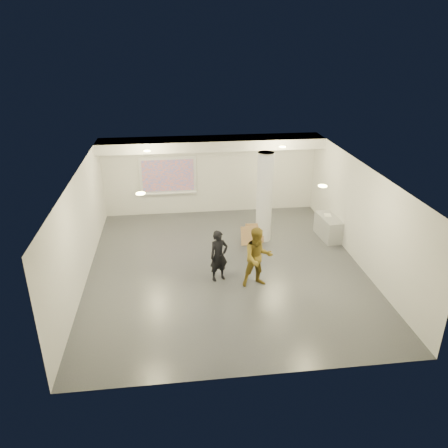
{
  "coord_description": "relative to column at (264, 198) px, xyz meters",
  "views": [
    {
      "loc": [
        -1.45,
        -11.27,
        6.43
      ],
      "look_at": [
        0.0,
        0.4,
        1.25
      ],
      "focal_mm": 35.0,
      "sensor_mm": 36.0,
      "label": 1
    }
  ],
  "objects": [
    {
      "name": "wall_back",
      "position": [
        -1.5,
        2.7,
        0.0
      ],
      "size": [
        8.0,
        0.01,
        3.0
      ],
      "primitive_type": "cube",
      "color": "silver",
      "rests_on": "floor"
    },
    {
      "name": "credenza",
      "position": [
        2.22,
        -0.14,
        -1.13
      ],
      "size": [
        0.62,
        1.32,
        0.75
      ],
      "primitive_type": "cube",
      "rotation": [
        0.0,
        0.0,
        0.07
      ],
      "color": "gray",
      "rests_on": "floor"
    },
    {
      "name": "papers_stack",
      "position": [
        2.22,
        0.03,
        -0.74
      ],
      "size": [
        0.27,
        0.32,
        0.02
      ],
      "primitive_type": "cube",
      "rotation": [
        0.0,
        0.0,
        -0.18
      ],
      "color": "white",
      "rests_on": "credenza"
    },
    {
      "name": "wall_right",
      "position": [
        2.5,
        -1.8,
        0.0
      ],
      "size": [
        0.01,
        9.0,
        3.0
      ],
      "primitive_type": "cube",
      "color": "silver",
      "rests_on": "floor"
    },
    {
      "name": "projection_screen",
      "position": [
        -3.1,
        2.65,
        0.03
      ],
      "size": [
        2.1,
        0.13,
        1.42
      ],
      "color": "white",
      "rests_on": "wall_back"
    },
    {
      "name": "soffit_band",
      "position": [
        -1.5,
        2.15,
        1.32
      ],
      "size": [
        8.0,
        1.1,
        0.36
      ],
      "primitive_type": "cube",
      "color": "silver",
      "rests_on": "ceiling"
    },
    {
      "name": "downlight_se",
      "position": [
        0.7,
        -3.3,
        1.48
      ],
      "size": [
        0.22,
        0.22,
        0.02
      ],
      "primitive_type": "cylinder",
      "color": "#F6F081",
      "rests_on": "ceiling"
    },
    {
      "name": "ceiling",
      "position": [
        -1.5,
        -1.8,
        1.5
      ],
      "size": [
        8.0,
        9.0,
        0.01
      ],
      "primitive_type": "cube",
      "color": "white",
      "rests_on": "floor"
    },
    {
      "name": "downlight_ne",
      "position": [
        0.7,
        0.7,
        1.48
      ],
      "size": [
        0.22,
        0.22,
        0.02
      ],
      "primitive_type": "cylinder",
      "color": "#F6F081",
      "rests_on": "ceiling"
    },
    {
      "name": "wall_left",
      "position": [
        -5.5,
        -1.8,
        0.0
      ],
      "size": [
        0.01,
        9.0,
        3.0
      ],
      "primitive_type": "cube",
      "color": "silver",
      "rests_on": "floor"
    },
    {
      "name": "column",
      "position": [
        0.0,
        0.0,
        0.0
      ],
      "size": [
        0.52,
        0.52,
        3.0
      ],
      "primitive_type": "cylinder",
      "color": "silver",
      "rests_on": "floor"
    },
    {
      "name": "woman",
      "position": [
        -1.77,
        -2.42,
        -0.76
      ],
      "size": [
        0.63,
        0.52,
        1.49
      ],
      "primitive_type": "imported",
      "rotation": [
        0.0,
        0.0,
        0.35
      ],
      "color": "black",
      "rests_on": "floor"
    },
    {
      "name": "wall_front",
      "position": [
        -1.5,
        -6.3,
        0.0
      ],
      "size": [
        8.0,
        0.01,
        3.0
      ],
      "primitive_type": "cube",
      "color": "silver",
      "rests_on": "floor"
    },
    {
      "name": "downlight_sw",
      "position": [
        -3.7,
        -3.3,
        1.48
      ],
      "size": [
        0.22,
        0.22,
        0.02
      ],
      "primitive_type": "cylinder",
      "color": "#F6F081",
      "rests_on": "ceiling"
    },
    {
      "name": "cardboard_back",
      "position": [
        -0.33,
        -0.19,
        -1.18
      ],
      "size": [
        0.61,
        0.26,
        0.65
      ],
      "primitive_type": "cube",
      "rotation": [
        -0.28,
        0.0,
        -0.05
      ],
      "color": "#A0764A",
      "rests_on": "floor"
    },
    {
      "name": "floor",
      "position": [
        -1.5,
        -1.8,
        -1.5
      ],
      "size": [
        8.0,
        9.0,
        0.01
      ],
      "primitive_type": "cube",
      "color": "#37393E",
      "rests_on": "ground"
    },
    {
      "name": "man",
      "position": [
        -0.76,
        -2.85,
        -0.65
      ],
      "size": [
        0.9,
        0.73,
        1.71
      ],
      "primitive_type": "imported",
      "rotation": [
        0.0,
        0.0,
        0.11
      ],
      "color": "olive",
      "rests_on": "floor"
    },
    {
      "name": "cardboard_front",
      "position": [
        -0.52,
        -0.32,
        -1.2
      ],
      "size": [
        0.57,
        0.26,
        0.61
      ],
      "primitive_type": "cube",
      "rotation": [
        -0.34,
        0.0,
        0.01
      ],
      "color": "#A0764A",
      "rests_on": "floor"
    },
    {
      "name": "downlight_nw",
      "position": [
        -3.7,
        0.7,
        1.48
      ],
      "size": [
        0.22,
        0.22,
        0.02
      ],
      "primitive_type": "cylinder",
      "color": "#F6F081",
      "rests_on": "ceiling"
    }
  ]
}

